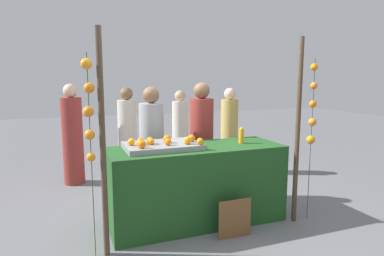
% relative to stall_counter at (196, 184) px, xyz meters
% --- Properties ---
extents(ground_plane, '(24.00, 24.00, 0.00)m').
position_rel_stall_counter_xyz_m(ground_plane, '(0.00, 0.00, -0.46)').
color(ground_plane, slate).
extents(stall_counter, '(2.05, 0.74, 0.92)m').
position_rel_stall_counter_xyz_m(stall_counter, '(0.00, 0.00, 0.00)').
color(stall_counter, '#1E4C1E').
rests_on(stall_counter, ground_plane).
extents(orange_tray, '(0.85, 0.57, 0.06)m').
position_rel_stall_counter_xyz_m(orange_tray, '(-0.40, 0.05, 0.49)').
color(orange_tray, gray).
rests_on(orange_tray, stall_counter).
extents(orange_0, '(0.08, 0.08, 0.08)m').
position_rel_stall_counter_xyz_m(orange_0, '(-0.54, 0.08, 0.56)').
color(orange_0, orange).
rests_on(orange_0, orange_tray).
extents(orange_1, '(0.07, 0.07, 0.07)m').
position_rel_stall_counter_xyz_m(orange_1, '(-0.64, 0.08, 0.56)').
color(orange_1, orange).
rests_on(orange_1, orange_tray).
extents(orange_2, '(0.08, 0.08, 0.08)m').
position_rel_stall_counter_xyz_m(orange_2, '(-0.75, 0.05, 0.56)').
color(orange_2, orange).
rests_on(orange_2, orange_tray).
extents(orange_3, '(0.07, 0.07, 0.07)m').
position_rel_stall_counter_xyz_m(orange_3, '(-0.68, -0.03, 0.55)').
color(orange_3, orange).
rests_on(orange_3, orange_tray).
extents(orange_4, '(0.08, 0.08, 0.08)m').
position_rel_stall_counter_xyz_m(orange_4, '(-0.06, 0.01, 0.56)').
color(orange_4, orange).
rests_on(orange_4, orange_tray).
extents(orange_5, '(0.09, 0.09, 0.09)m').
position_rel_stall_counter_xyz_m(orange_5, '(-0.34, 0.05, 0.56)').
color(orange_5, orange).
rests_on(orange_5, orange_tray).
extents(orange_6, '(0.09, 0.09, 0.09)m').
position_rel_stall_counter_xyz_m(orange_6, '(-0.15, -0.10, 0.56)').
color(orange_6, orange).
rests_on(orange_6, orange_tray).
extents(orange_7, '(0.08, 0.08, 0.08)m').
position_rel_stall_counter_xyz_m(orange_7, '(-0.03, -0.19, 0.56)').
color(orange_7, orange).
rests_on(orange_7, orange_tray).
extents(orange_8, '(0.08, 0.08, 0.08)m').
position_rel_stall_counter_xyz_m(orange_8, '(-0.37, -0.08, 0.56)').
color(orange_8, orange).
rests_on(orange_8, orange_tray).
extents(orange_9, '(0.09, 0.09, 0.09)m').
position_rel_stall_counter_xyz_m(orange_9, '(-0.68, -0.14, 0.56)').
color(orange_9, orange).
rests_on(orange_9, orange_tray).
extents(orange_10, '(0.07, 0.07, 0.07)m').
position_rel_stall_counter_xyz_m(orange_10, '(-0.54, 0.01, 0.55)').
color(orange_10, orange).
rests_on(orange_10, orange_tray).
extents(juice_bottle, '(0.06, 0.06, 0.19)m').
position_rel_stall_counter_xyz_m(juice_bottle, '(0.59, -0.00, 0.55)').
color(juice_bottle, orange).
rests_on(juice_bottle, stall_counter).
extents(chalkboard_sign, '(0.38, 0.03, 0.44)m').
position_rel_stall_counter_xyz_m(chalkboard_sign, '(0.23, -0.53, -0.25)').
color(chalkboard_sign, brown).
rests_on(chalkboard_sign, ground_plane).
extents(vendor_left, '(0.32, 0.32, 1.60)m').
position_rel_stall_counter_xyz_m(vendor_left, '(-0.36, 0.69, 0.29)').
color(vendor_left, '#99999E').
rests_on(vendor_left, ground_plane).
extents(vendor_right, '(0.33, 0.33, 1.65)m').
position_rel_stall_counter_xyz_m(vendor_right, '(0.35, 0.69, 0.31)').
color(vendor_right, maroon).
rests_on(vendor_right, ground_plane).
extents(crowd_person_0, '(0.33, 0.33, 1.62)m').
position_rel_stall_counter_xyz_m(crowd_person_0, '(-1.32, 2.08, 0.30)').
color(crowd_person_0, maroon).
rests_on(crowd_person_0, ground_plane).
extents(crowd_person_1, '(0.31, 0.31, 1.53)m').
position_rel_stall_counter_xyz_m(crowd_person_1, '(1.34, 1.76, 0.26)').
color(crowd_person_1, tan).
rests_on(crowd_person_1, ground_plane).
extents(crowd_person_2, '(0.31, 0.31, 1.56)m').
position_rel_stall_counter_xyz_m(crowd_person_2, '(-0.46, 1.97, 0.27)').
color(crowd_person_2, beige).
rests_on(crowd_person_2, ground_plane).
extents(crowd_person_3, '(0.30, 0.30, 1.49)m').
position_rel_stall_counter_xyz_m(crowd_person_3, '(0.56, 2.24, 0.23)').
color(crowd_person_3, beige).
rests_on(crowd_person_3, ground_plane).
extents(canopy_post_left, '(0.06, 0.06, 2.17)m').
position_rel_stall_counter_xyz_m(canopy_post_left, '(-1.10, -0.41, 0.63)').
color(canopy_post_left, '#473828').
rests_on(canopy_post_left, ground_plane).
extents(canopy_post_right, '(0.06, 0.06, 2.17)m').
position_rel_stall_counter_xyz_m(canopy_post_right, '(1.10, -0.41, 0.63)').
color(canopy_post_right, '#473828').
rests_on(canopy_post_right, ground_plane).
extents(garland_strand_left, '(0.12, 0.11, 1.94)m').
position_rel_stall_counter_xyz_m(garland_strand_left, '(-1.21, -0.40, 0.99)').
color(garland_strand_left, '#2D4C23').
rests_on(garland_strand_left, ground_plane).
extents(garland_strand_right, '(0.11, 0.10, 1.94)m').
position_rel_stall_counter_xyz_m(garland_strand_right, '(1.30, -0.41, 0.86)').
color(garland_strand_right, '#2D4C23').
rests_on(garland_strand_right, ground_plane).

